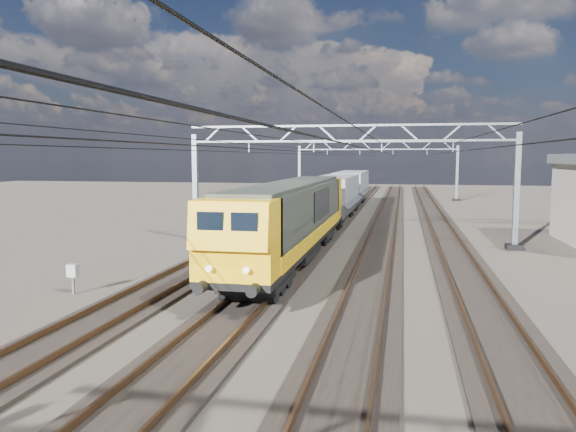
% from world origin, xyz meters
% --- Properties ---
extents(ground, '(160.00, 160.00, 0.00)m').
position_xyz_m(ground, '(0.00, 0.00, 0.00)').
color(ground, '#2C2621').
rests_on(ground, ground).
extents(track_outer_west, '(2.60, 140.00, 0.30)m').
position_xyz_m(track_outer_west, '(-6.00, 0.00, 0.07)').
color(track_outer_west, black).
rests_on(track_outer_west, ground).
extents(track_loco, '(2.60, 140.00, 0.30)m').
position_xyz_m(track_loco, '(-2.00, 0.00, 0.07)').
color(track_loco, black).
rests_on(track_loco, ground).
extents(track_inner_east, '(2.60, 140.00, 0.30)m').
position_xyz_m(track_inner_east, '(2.00, 0.00, 0.07)').
color(track_inner_east, black).
rests_on(track_inner_east, ground).
extents(track_outer_east, '(2.60, 140.00, 0.30)m').
position_xyz_m(track_outer_east, '(6.00, 0.00, 0.07)').
color(track_outer_east, black).
rests_on(track_outer_east, ground).
extents(catenary_gantry_mid, '(19.90, 0.90, 7.11)m').
position_xyz_m(catenary_gantry_mid, '(0.00, 4.00, 3.91)').
color(catenary_gantry_mid, gray).
rests_on(catenary_gantry_mid, ground).
extents(catenary_gantry_far, '(19.90, 0.90, 7.11)m').
position_xyz_m(catenary_gantry_far, '(0.00, 40.00, 3.91)').
color(catenary_gantry_far, gray).
rests_on(catenary_gantry_far, ground).
extents(overhead_wires, '(12.03, 140.00, 0.53)m').
position_xyz_m(overhead_wires, '(0.00, 8.00, 5.75)').
color(overhead_wires, black).
rests_on(overhead_wires, ground).
extents(locomotive, '(2.76, 21.10, 3.62)m').
position_xyz_m(locomotive, '(-2.00, -2.75, 2.33)').
color(locomotive, black).
rests_on(locomotive, ground).
extents(hopper_wagon_lead, '(3.38, 13.00, 3.25)m').
position_xyz_m(hopper_wagon_lead, '(-2.00, 14.95, 2.23)').
color(hopper_wagon_lead, black).
rests_on(hopper_wagon_lead, ground).
extents(hopper_wagon_mid, '(3.38, 13.00, 3.25)m').
position_xyz_m(hopper_wagon_mid, '(-2.00, 29.15, 2.23)').
color(hopper_wagon_mid, black).
rests_on(hopper_wagon_mid, ground).
extents(trackside_cabinet, '(0.39, 0.29, 1.16)m').
position_xyz_m(trackside_cabinet, '(-8.97, -10.39, 0.87)').
color(trackside_cabinet, gray).
rests_on(trackside_cabinet, ground).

